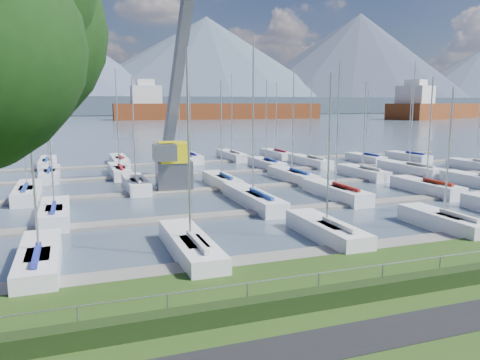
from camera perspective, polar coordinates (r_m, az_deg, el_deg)
name	(u,v)px	position (r m, az deg, el deg)	size (l,w,h in m)	color
path	(386,332)	(17.68, 17.43, -17.28)	(160.00, 2.00, 0.04)	black
water	(90,118)	(275.75, -17.79, 7.23)	(800.00, 540.00, 0.20)	#485769
hedge	(346,294)	(19.47, 12.75, -13.42)	(80.00, 0.70, 0.70)	black
fence	(341,270)	(19.47, 12.21, -10.71)	(0.04, 0.04, 80.00)	gray
foothill	(86,106)	(345.60, -18.28, 8.62)	(900.00, 80.00, 12.00)	#3D4C59
mountains	(90,56)	(422.22, -17.85, 14.23)	(1190.00, 360.00, 115.00)	#3F4B5D
docks	(189,191)	(43.35, -6.25, -1.36)	(90.00, 41.60, 0.25)	slate
crane	(175,129)	(45.27, -7.94, 6.14)	(5.13, 13.30, 22.35)	#585B60
cargo_ship_mid	(211,112)	(239.39, -3.59, 8.33)	(105.28, 23.49, 21.50)	maroon
cargo_ship_east	(436,111)	(269.43, 22.83, 7.79)	(81.98, 48.23, 21.50)	brown
sailboat_fleet	(142,129)	(44.97, -11.91, 6.12)	(75.47, 50.44, 13.19)	maroon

